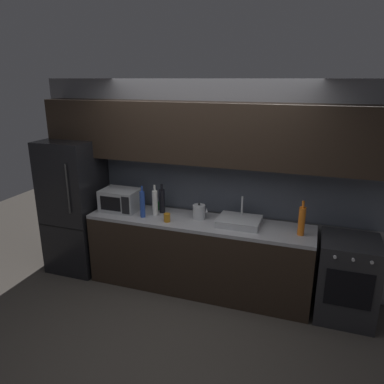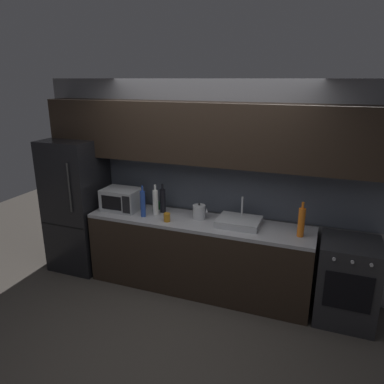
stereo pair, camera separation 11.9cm
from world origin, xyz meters
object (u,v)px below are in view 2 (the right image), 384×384
at_px(microwave, 122,199).
at_px(mug_green, 157,206).
at_px(wine_bottle_blue, 143,203).
at_px(wine_bottle_orange, 301,222).
at_px(wine_bottle_white, 155,202).
at_px(kettle, 199,212).
at_px(mug_amber, 167,217).
at_px(wine_bottle_dark, 163,200).
at_px(oven_range, 347,281).
at_px(refrigerator, 77,205).

bearing_deg(microwave, mug_green, 21.38).
height_order(wine_bottle_blue, mug_green, wine_bottle_blue).
xyz_separation_m(wine_bottle_orange, wine_bottle_white, (-1.72, 0.03, -0.00)).
bearing_deg(kettle, wine_bottle_orange, -4.78).
height_order(kettle, mug_amber, kettle).
bearing_deg(microwave, mug_amber, -13.76).
bearing_deg(wine_bottle_dark, oven_range, -3.04).
distance_m(refrigerator, mug_green, 1.12).
height_order(oven_range, mug_amber, mug_amber).
xyz_separation_m(refrigerator, oven_range, (3.40, -0.00, -0.43)).
relative_size(oven_range, microwave, 1.96).
height_order(oven_range, wine_bottle_dark, wine_bottle_dark).
relative_size(wine_bottle_dark, mug_green, 3.88).
xyz_separation_m(refrigerator, wine_bottle_blue, (1.05, -0.11, 0.18)).
relative_size(kettle, wine_bottle_white, 0.51).
relative_size(wine_bottle_white, mug_green, 4.06).
bearing_deg(wine_bottle_orange, mug_amber, -175.40).
bearing_deg(mug_amber, wine_bottle_blue, 172.10).
bearing_deg(oven_range, wine_bottle_dark, 176.96).
bearing_deg(oven_range, wine_bottle_orange, -176.24).
relative_size(refrigerator, wine_bottle_orange, 4.62).
distance_m(microwave, mug_green, 0.46).
distance_m(oven_range, wine_bottle_dark, 2.27).
bearing_deg(mug_amber, mug_green, 130.81).
height_order(refrigerator, wine_bottle_dark, refrigerator).
height_order(wine_bottle_orange, mug_amber, wine_bottle_orange).
bearing_deg(wine_bottle_orange, wine_bottle_blue, -177.69).
bearing_deg(mug_green, wine_bottle_white, -68.95).
height_order(wine_bottle_blue, mug_amber, wine_bottle_blue).
xyz_separation_m(refrigerator, microwave, (0.68, 0.02, 0.15)).
bearing_deg(mug_amber, refrigerator, 173.62).
distance_m(refrigerator, mug_amber, 1.40).
relative_size(kettle, wine_bottle_dark, 0.53).
bearing_deg(wine_bottle_blue, wine_bottle_dark, 55.03).
height_order(microwave, kettle, microwave).
height_order(microwave, wine_bottle_dark, wine_bottle_dark).
distance_m(microwave, mug_amber, 0.74).
xyz_separation_m(wine_bottle_orange, wine_bottle_blue, (-1.83, -0.07, 0.00)).
bearing_deg(mug_green, kettle, -10.98).
distance_m(refrigerator, wine_bottle_white, 1.18).
bearing_deg(wine_bottle_white, microwave, 177.74).
relative_size(microwave, kettle, 2.39).
distance_m(refrigerator, wine_bottle_blue, 1.08).
height_order(microwave, wine_bottle_blue, wine_bottle_blue).
xyz_separation_m(refrigerator, mug_amber, (1.39, -0.16, 0.07)).
xyz_separation_m(mug_amber, mug_green, (-0.29, 0.34, -0.00)).
bearing_deg(refrigerator, wine_bottle_orange, -0.70).
height_order(kettle, wine_bottle_white, wine_bottle_white).
bearing_deg(wine_bottle_white, oven_range, -0.01).
bearing_deg(refrigerator, microwave, 1.55).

